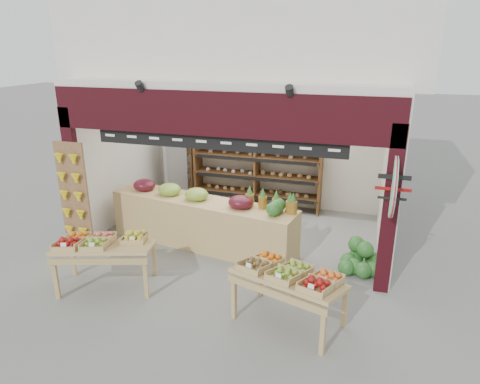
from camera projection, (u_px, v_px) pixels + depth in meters
name	position (u px, v px, depth m)	size (l,w,h in m)	color
ground	(235.00, 240.00, 8.46)	(60.00, 60.00, 0.00)	slate
shop_structure	(258.00, 31.00, 8.64)	(6.36, 5.12, 5.40)	white
banana_board	(73.00, 192.00, 7.79)	(0.60, 0.15, 1.80)	olive
gift_sign	(393.00, 187.00, 6.09)	(0.04, 0.93, 0.92)	#B5E3C8
back_shelving	(257.00, 161.00, 9.89)	(3.00, 0.49, 1.85)	brown
refrigerator	(183.00, 167.00, 10.40)	(0.67, 0.67, 1.71)	#B3B4BA
cardboard_stack	(203.00, 210.00, 9.43)	(1.05, 0.74, 0.61)	beige
mid_counter	(202.00, 221.00, 8.10)	(3.76, 1.35, 1.15)	tan
display_table_left	(99.00, 244.00, 6.65)	(1.65, 1.23, 0.95)	tan
display_table_right	(290.00, 275.00, 5.74)	(1.64, 1.22, 0.95)	tan
watermelon_pile	(361.00, 261.00, 7.25)	(0.76, 0.71, 0.54)	#194D1B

